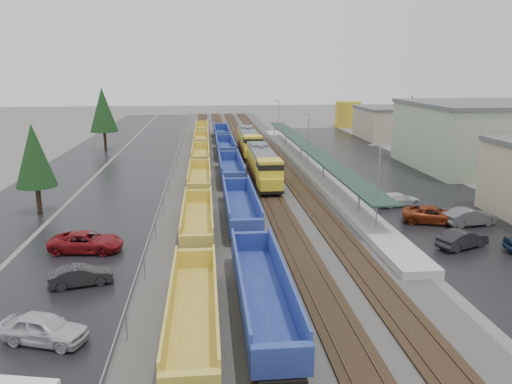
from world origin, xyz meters
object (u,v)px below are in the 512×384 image
(parked_car_east_b, at_px, (433,215))
(well_string_yellow, at_px, (200,179))
(well_string_blue, at_px, (235,185))
(parked_car_east_a, at_px, (462,239))
(parked_car_west_a, at_px, (44,329))
(locomotive_lead, at_px, (263,165))
(locomotive_trail, at_px, (249,142))
(parked_car_west_b, at_px, (81,276))
(parked_car_west_c, at_px, (86,242))
(storage_tank, at_px, (348,114))
(parked_car_east_c, at_px, (398,199))
(parked_car_east_e, at_px, (470,217))

(parked_car_east_b, bearing_deg, well_string_yellow, 71.57)
(well_string_yellow, xyz_separation_m, parked_car_east_b, (21.96, -16.46, -0.38))
(well_string_blue, bearing_deg, parked_car_east_a, -47.66)
(parked_car_west_a, bearing_deg, parked_car_east_b, -39.96)
(locomotive_lead, xyz_separation_m, parked_car_east_b, (13.96, -18.56, -1.48))
(locomotive_trail, xyz_separation_m, parked_car_west_b, (-15.64, -50.58, -1.58))
(parked_car_west_c, bearing_deg, storage_tank, -22.19)
(well_string_yellow, relative_size, parked_car_east_a, 25.94)
(parked_car_west_b, bearing_deg, parked_car_east_b, -84.66)
(parked_car_west_a, xyz_separation_m, parked_car_east_c, (28.80, 24.40, -0.10))
(locomotive_trail, height_order, well_string_yellow, locomotive_trail)
(locomotive_trail, bearing_deg, well_string_blue, -98.35)
(well_string_yellow, distance_m, parked_car_west_c, 22.72)
(parked_car_east_b, xyz_separation_m, parked_car_east_c, (-1.00, 6.19, -0.09))
(well_string_yellow, xyz_separation_m, parked_car_west_a, (-7.84, -34.68, -0.37))
(parked_car_west_c, bearing_deg, well_string_yellow, -16.55)
(parked_car_east_c, bearing_deg, parked_car_east_e, -160.99)
(locomotive_lead, xyz_separation_m, parked_car_east_e, (17.02, -19.61, -1.45))
(well_string_yellow, height_order, well_string_blue, well_string_blue)
(well_string_yellow, bearing_deg, locomotive_trail, 70.89)
(well_string_yellow, relative_size, parked_car_west_b, 28.46)
(parked_car_west_c, bearing_deg, locomotive_trail, -14.75)
(parked_car_west_b, bearing_deg, parked_car_east_a, -96.61)
(well_string_blue, bearing_deg, locomotive_trail, 81.65)
(parked_car_west_b, bearing_deg, parked_car_west_a, 163.28)
(parked_car_west_c, xyz_separation_m, parked_car_east_e, (33.74, 3.46, 0.01))
(well_string_yellow, height_order, storage_tank, storage_tank)
(well_string_yellow, distance_m, parked_car_east_a, 31.49)
(parked_car_west_c, distance_m, parked_car_east_a, 30.13)
(parked_car_west_b, relative_size, parked_car_east_b, 0.74)
(parked_car_west_b, xyz_separation_m, parked_car_east_b, (29.60, 11.02, 0.10))
(locomotive_trail, xyz_separation_m, parked_car_west_a, (-15.84, -57.77, -1.47))
(parked_car_east_b, distance_m, parked_car_east_e, 3.24)
(parked_car_west_b, bearing_deg, parked_car_east_c, -74.05)
(well_string_blue, bearing_deg, storage_tank, 64.30)
(parked_car_west_a, xyz_separation_m, parked_car_west_b, (0.20, 7.20, -0.11))
(parked_car_west_c, bearing_deg, parked_car_east_b, -75.60)
(parked_car_west_c, relative_size, parked_car_east_b, 1.01)
(locomotive_lead, bearing_deg, parked_car_east_b, -53.05)
(well_string_blue, xyz_separation_m, parked_car_west_c, (-12.72, -16.82, -0.45))
(storage_tank, bearing_deg, well_string_blue, -115.70)
(locomotive_trail, xyz_separation_m, parked_car_east_e, (17.02, -40.61, -1.45))
(well_string_blue, height_order, parked_car_east_b, well_string_blue)
(locomotive_lead, distance_m, parked_car_west_b, 33.49)
(parked_car_west_c, relative_size, parked_car_east_a, 1.25)
(well_string_yellow, relative_size, parked_car_east_c, 24.81)
(locomotive_lead, relative_size, locomotive_trail, 1.00)
(parked_car_east_b, bearing_deg, locomotive_lead, 55.38)
(parked_car_east_c, relative_size, parked_car_east_e, 0.97)
(parked_car_west_b, height_order, parked_car_east_c, parked_car_east_c)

